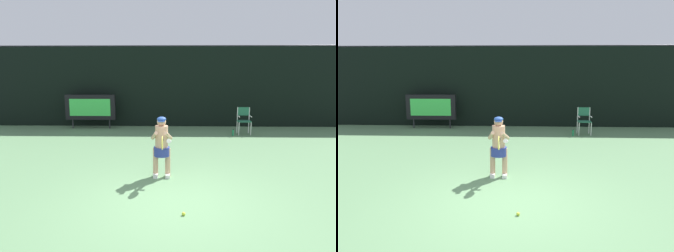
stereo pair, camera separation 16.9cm
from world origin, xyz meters
TOP-DOWN VIEW (x-y plane):
  - ground at (0.00, -0.19)m, footprint 18.00×22.00m
  - backdrop_screen at (0.00, 8.50)m, footprint 18.00×0.12m
  - scoreboard at (-3.75, 7.83)m, footprint 2.20×0.21m
  - umpire_chair at (2.79, 6.80)m, footprint 0.52×0.44m
  - water_bottle at (2.31, 6.42)m, footprint 0.07×0.07m
  - tennis_player at (-0.31, 1.57)m, footprint 0.54×0.62m
  - tennis_racket at (-0.27, 1.03)m, footprint 0.03×0.60m
  - tennis_ball_loose at (-0.55, 2.70)m, footprint 0.07×0.07m
  - tennis_ball_spare at (0.18, -0.51)m, footprint 0.07×0.07m

SIDE VIEW (x-z plane):
  - ground at x=0.00m, z-range -0.02..0.00m
  - tennis_ball_loose at x=-0.55m, z-range 0.00..0.07m
  - tennis_ball_spare at x=0.18m, z-range 0.00..0.07m
  - water_bottle at x=2.31m, z-range -0.01..0.26m
  - umpire_chair at x=2.79m, z-range 0.08..1.16m
  - tennis_player at x=-0.31m, z-range 0.07..1.57m
  - scoreboard at x=-3.75m, z-range 0.20..1.70m
  - tennis_racket at x=-0.27m, z-range 0.83..1.14m
  - backdrop_screen at x=0.00m, z-range -0.02..3.64m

